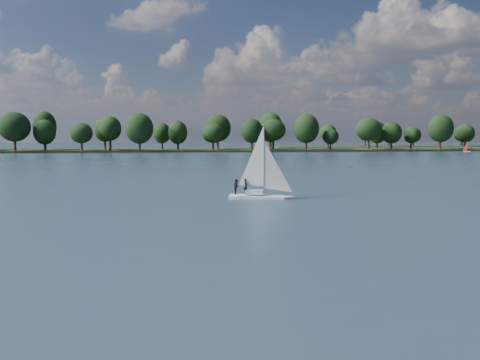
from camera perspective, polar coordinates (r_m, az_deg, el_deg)
name	(u,v)px	position (r m, az deg, el deg)	size (l,w,h in m)	color
ground	(185,167)	(115.89, -5.90, 1.44)	(700.00, 700.00, 0.00)	#233342
far_shore	(178,151)	(227.77, -6.65, 3.10)	(660.00, 40.00, 1.50)	black
far_shore_back	(469,147)	(320.30, 23.24, 3.24)	(220.00, 30.00, 1.40)	black
sailboat	(258,177)	(57.23, 1.88, 0.31)	(6.58, 3.08, 8.35)	white
dinghy_orange	(467,149)	(234.75, 23.05, 3.05)	(2.86, 2.32, 4.32)	silver
treeline	(151,132)	(223.44, -9.46, 5.11)	(562.20, 73.85, 17.78)	black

